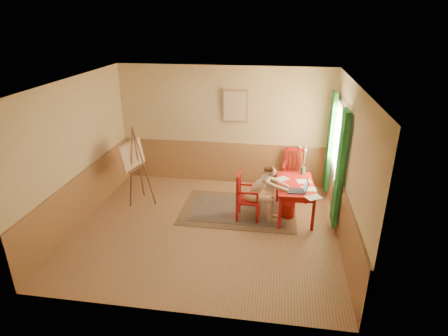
% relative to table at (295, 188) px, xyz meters
% --- Properties ---
extents(room, '(5.04, 4.54, 2.84)m').
position_rel_table_xyz_m(room, '(-1.66, -0.74, 0.77)').
color(room, tan).
rests_on(room, ground).
extents(wainscot, '(5.00, 4.50, 1.00)m').
position_rel_table_xyz_m(wainscot, '(-1.66, 0.05, -0.13)').
color(wainscot, '#B37D4F').
rests_on(wainscot, room).
extents(window, '(0.12, 2.01, 2.20)m').
position_rel_table_xyz_m(window, '(0.75, 0.36, 0.71)').
color(window, white).
rests_on(window, room).
extents(wall_portrait, '(0.60, 0.05, 0.76)m').
position_rel_table_xyz_m(wall_portrait, '(-1.41, 1.46, 1.27)').
color(wall_portrait, tan).
rests_on(wall_portrait, room).
extents(rug, '(2.40, 1.61, 0.02)m').
position_rel_table_xyz_m(rug, '(-1.14, 0.04, -0.62)').
color(rug, '#8C7251').
rests_on(rug, room).
extents(table, '(0.78, 1.24, 0.72)m').
position_rel_table_xyz_m(table, '(0.00, 0.00, 0.00)').
color(table, red).
rests_on(table, room).
extents(chair_left, '(0.46, 0.44, 0.98)m').
position_rel_table_xyz_m(chair_left, '(-0.96, -0.25, -0.14)').
color(chair_left, red).
rests_on(chair_left, room).
extents(chair_back, '(0.51, 0.53, 1.02)m').
position_rel_table_xyz_m(chair_back, '(-0.01, 1.13, -0.12)').
color(chair_back, red).
rests_on(chair_back, room).
extents(figure, '(0.87, 0.38, 1.18)m').
position_rel_table_xyz_m(figure, '(-0.65, -0.26, 0.02)').
color(figure, '#D3B18F').
rests_on(figure, room).
extents(laptop, '(0.41, 0.27, 0.24)m').
position_rel_table_xyz_m(laptop, '(0.05, -0.35, 0.14)').
color(laptop, '#1E2338').
rests_on(laptop, table).
extents(papers, '(0.93, 1.08, 0.00)m').
position_rel_table_xyz_m(papers, '(0.11, -0.11, 0.09)').
color(papers, white).
rests_on(papers, table).
extents(vase, '(0.22, 0.32, 0.61)m').
position_rel_table_xyz_m(vase, '(0.16, 0.53, 0.37)').
color(vase, '#3F724C').
rests_on(vase, table).
extents(wastebasket, '(0.31, 0.31, 0.31)m').
position_rel_table_xyz_m(wastebasket, '(-0.13, -0.07, -0.48)').
color(wastebasket, '#A41D16').
rests_on(wastebasket, room).
extents(easel, '(0.63, 0.77, 1.72)m').
position_rel_table_xyz_m(easel, '(-3.41, 0.15, 0.39)').
color(easel, brown).
rests_on(easel, room).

